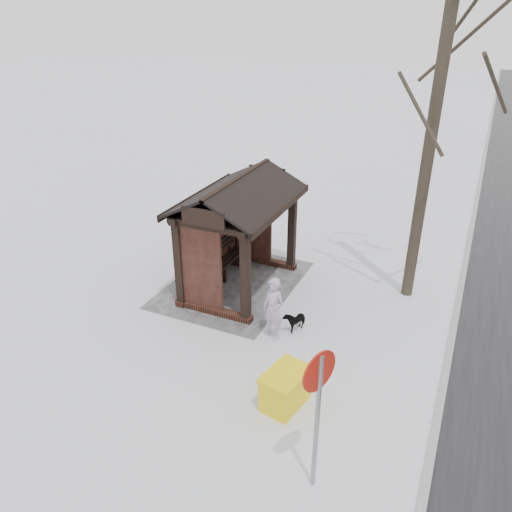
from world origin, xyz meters
The scene contains 9 objects.
ground centered at (0.00, 0.00, 0.00)m, with size 120.00×120.00×0.00m, color silver.
kerb centered at (0.00, 5.50, 0.01)m, with size 120.00×0.15×0.06m, color gray.
trampled_patch centered at (0.00, -0.20, 0.01)m, with size 4.20×3.20×0.02m, color gray.
bus_shelter centered at (0.00, -0.16, 2.17)m, with size 3.60×2.40×3.09m.
tree_near centered at (-1.50, 4.20, 6.16)m, with size 3.42×3.42×9.03m.
pedestrian centered at (1.79, 1.73, 0.76)m, with size 0.55×0.36×1.52m, color #AE9FBA.
dog centered at (1.29, 2.07, 0.26)m, with size 0.28×0.61×0.51m, color black.
grit_bin centered at (3.69, 2.78, 0.38)m, with size 1.09×0.84×0.75m.
road_sign centered at (5.17, 3.83, 1.84)m, with size 0.62×0.29×2.59m.
Camera 1 is at (10.55, 5.32, 6.84)m, focal length 35.00 mm.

